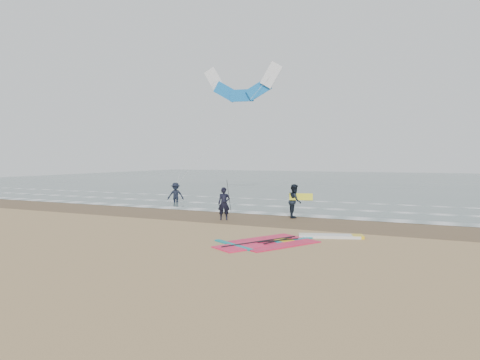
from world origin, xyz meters
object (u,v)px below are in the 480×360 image
at_px(person_wading, 176,191).
at_px(surf_kite, 242,87).
at_px(person_standing, 224,204).
at_px(windsurf_rig, 289,241).
at_px(person_walking, 295,201).

relative_size(person_wading, surf_kite, 0.20).
xyz_separation_m(person_standing, surf_kite, (-3.67, 10.54, 8.16)).
bearing_deg(surf_kite, person_standing, -70.77).
bearing_deg(windsurf_rig, person_standing, 139.89).
relative_size(person_standing, person_walking, 0.94).
xyz_separation_m(windsurf_rig, person_wading, (-12.27, 10.54, 0.91)).
height_order(person_wading, surf_kite, surf_kite).
height_order(windsurf_rig, person_walking, person_walking).
bearing_deg(surf_kite, person_walking, -49.47).
relative_size(windsurf_rig, person_standing, 3.10).
bearing_deg(surf_kite, person_wading, -129.39).
bearing_deg(surf_kite, windsurf_rig, -59.42).
bearing_deg(person_standing, person_wading, 115.96).
bearing_deg(person_standing, surf_kite, 86.21).
height_order(person_standing, person_wading, person_wading).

